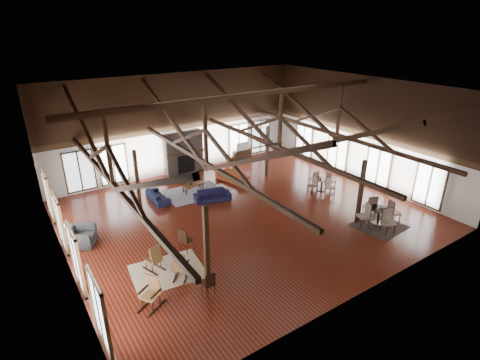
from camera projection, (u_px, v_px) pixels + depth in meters
floor at (245, 214)px, 18.25m from camera, size 16.00×16.00×0.00m
ceiling at (245, 90)px, 15.92m from camera, size 16.00×14.00×0.02m
wall_back at (179, 124)px, 22.45m from camera, size 16.00×0.02×6.00m
wall_front at (371, 217)px, 11.71m from camera, size 16.00×0.02×6.00m
wall_left at (55, 198)px, 13.00m from camera, size 0.02×14.00×6.00m
wall_right at (362, 130)px, 21.16m from camera, size 0.02×14.00×6.00m
roof_truss at (245, 134)px, 16.68m from camera, size 15.60×14.07×3.14m
post_grid at (245, 186)px, 17.65m from camera, size 8.16×7.16×3.05m
fireplace at (184, 153)px, 22.87m from camera, size 2.50×0.69×2.60m
ceiling_fan at (268, 144)px, 16.28m from camera, size 1.60×1.60×0.75m
sofa_navy_front at (212, 195)px, 19.57m from camera, size 2.03×1.18×0.56m
sofa_navy_left at (158, 196)px, 19.54m from camera, size 1.81×0.71×0.53m
sofa_orange at (232, 176)px, 21.97m from camera, size 2.17×1.28×0.60m
coffee_table at (193, 185)px, 20.54m from camera, size 1.30×0.81×0.46m
vase at (191, 183)px, 20.35m from camera, size 0.24×0.24×0.20m
armchair at (82, 237)px, 15.63m from camera, size 1.47×1.41×0.74m
side_table_lamp at (70, 235)px, 15.64m from camera, size 0.44×0.44×1.13m
rocking_chair_a at (155, 259)px, 13.93m from camera, size 0.67×0.92×1.07m
rocking_chair_b at (180, 267)px, 13.49m from camera, size 0.87×0.91×1.07m
rocking_chair_c at (152, 292)px, 12.18m from camera, size 1.01×0.87×1.15m
side_chair_a at (184, 239)px, 15.03m from camera, size 0.59×0.59×1.06m
side_chair_b at (209, 282)px, 12.65m from camera, size 0.39×0.39×0.91m
cafe_table_near at (379, 213)px, 17.18m from camera, size 2.14×2.14×1.10m
cafe_table_far at (322, 182)px, 20.66m from camera, size 1.83×1.83×0.95m
cup_near at (381, 207)px, 17.09m from camera, size 0.15×0.15×0.10m
cup_far at (320, 178)px, 20.59m from camera, size 0.14×0.14×0.11m
tv_console at (241, 155)px, 25.50m from camera, size 1.30×0.49×0.65m
television at (242, 146)px, 25.29m from camera, size 0.96×0.15×0.55m
rug_tan at (168, 271)px, 14.06m from camera, size 2.84×2.36×0.01m
rug_navy at (194, 193)px, 20.55m from camera, size 3.18×2.46×0.01m
rug_dark at (379, 226)px, 17.18m from camera, size 2.26×2.08×0.01m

